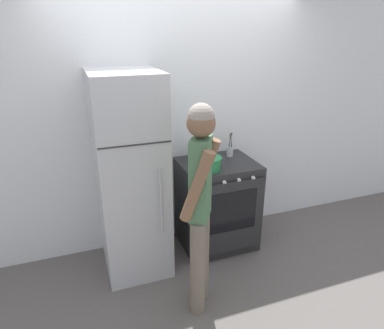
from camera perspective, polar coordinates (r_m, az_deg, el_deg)
The scene contains 8 objects.
ground_plane at distance 4.03m, azimuth -1.79°, elevation -11.19°, with size 14.00×14.00×0.00m, color #5B5654.
wall_back at distance 3.53m, azimuth -2.19°, elevation 6.70°, with size 10.00×0.06×2.55m.
refrigerator at distance 3.16m, azimuth -10.19°, elevation -1.97°, with size 0.59×0.73×1.88m.
stove_range at distance 3.61m, azimuth 4.33°, elevation -6.61°, with size 0.76×0.65×0.94m.
dutch_oven_pot at distance 3.25m, azimuth 2.53°, elevation 0.24°, with size 0.32×0.28×0.15m.
tea_kettle at distance 3.47m, azimuth 1.21°, elevation 1.70°, with size 0.25×0.20×0.23m.
utensil_jar at distance 3.60m, azimuth 6.33°, elevation 2.40°, with size 0.07×0.07×0.26m.
person at distance 2.59m, azimuth 1.39°, elevation -6.05°, with size 0.40×0.43×1.73m.
Camera 1 is at (-1.03, -3.22, 2.19)m, focal length 32.00 mm.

